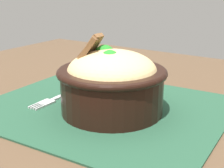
{
  "coord_description": "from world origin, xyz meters",
  "views": [
    {
      "loc": [
        -0.31,
        0.48,
        0.96
      ],
      "look_at": [
        -0.02,
        0.04,
        0.79
      ],
      "focal_mm": 52.57,
      "sensor_mm": 36.0,
      "label": 1
    }
  ],
  "objects": [
    {
      "name": "placemat",
      "position": [
        0.01,
        0.03,
        0.74
      ],
      "size": [
        0.43,
        0.37,
        0.0
      ],
      "primitive_type": "cube",
      "rotation": [
        0.0,
        0.0,
        0.04
      ],
      "color": "#1E422D",
      "rests_on": "table"
    },
    {
      "name": "fork",
      "position": [
        0.1,
        0.05,
        0.74
      ],
      "size": [
        0.02,
        0.13,
        0.0
      ],
      "color": "#B5B5B5",
      "rests_on": "placemat"
    },
    {
      "name": "table",
      "position": [
        0.0,
        0.0,
        0.66
      ],
      "size": [
        1.15,
        0.96,
        0.74
      ],
      "color": "#4C3826",
      "rests_on": "ground_plane"
    },
    {
      "name": "bowl",
      "position": [
        -0.02,
        0.04,
        0.8
      ],
      "size": [
        0.21,
        0.21,
        0.13
      ],
      "color": "black",
      "rests_on": "placemat"
    }
  ]
}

